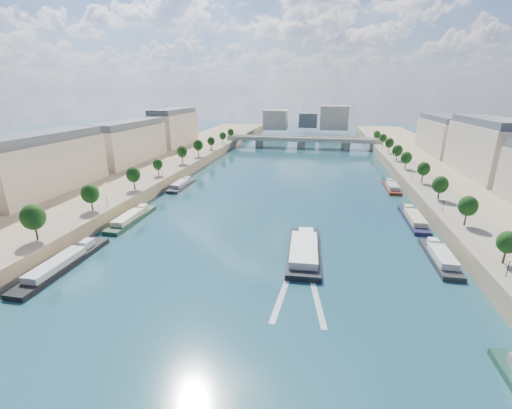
% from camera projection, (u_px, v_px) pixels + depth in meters
% --- Properties ---
extents(ground, '(700.00, 700.00, 0.00)m').
position_uv_depth(ground, '(280.00, 202.00, 131.00)').
color(ground, '#0C2D38').
rests_on(ground, ground).
extents(quay_left, '(44.00, 520.00, 5.00)m').
position_uv_depth(quay_left, '(109.00, 187.00, 142.95)').
color(quay_left, '#9E8460').
rests_on(quay_left, ground).
extents(quay_right, '(44.00, 520.00, 5.00)m').
position_uv_depth(quay_right, '(488.00, 208.00, 117.47)').
color(quay_right, '#9E8460').
rests_on(quay_right, ground).
extents(pave_left, '(14.00, 520.00, 0.10)m').
position_uv_depth(pave_left, '(141.00, 183.00, 139.49)').
color(pave_left, gray).
rests_on(pave_left, quay_left).
extents(pave_right, '(14.00, 520.00, 0.10)m').
position_uv_depth(pave_right, '(442.00, 198.00, 119.32)').
color(pave_right, gray).
rests_on(pave_right, quay_right).
extents(trees_left, '(4.80, 268.80, 8.26)m').
position_uv_depth(trees_left, '(147.00, 169.00, 139.27)').
color(trees_left, '#382B1E').
rests_on(trees_left, ground).
extents(trees_right, '(4.80, 268.80, 8.26)m').
position_uv_depth(trees_right, '(430.00, 176.00, 127.27)').
color(trees_right, '#382B1E').
rests_on(trees_right, ground).
extents(lamps_left, '(0.36, 200.36, 4.28)m').
position_uv_depth(lamps_left, '(138.00, 183.00, 128.51)').
color(lamps_left, black).
rests_on(lamps_left, ground).
extents(lamps_right, '(0.36, 200.36, 4.28)m').
position_uv_depth(lamps_right, '(426.00, 186.00, 123.91)').
color(lamps_right, black).
rests_on(lamps_right, ground).
extents(buildings_left, '(16.00, 226.00, 23.20)m').
position_uv_depth(buildings_left, '(94.00, 148.00, 152.00)').
color(buildings_left, '#BAA78F').
rests_on(buildings_left, ground).
extents(skyline, '(79.00, 42.00, 22.00)m').
position_uv_depth(skyline, '(311.00, 119.00, 330.32)').
color(skyline, '#BAA78F').
rests_on(skyline, ground).
extents(bridge, '(112.00, 12.00, 8.15)m').
position_uv_depth(bridge, '(302.00, 141.00, 254.00)').
color(bridge, '#C1B79E').
rests_on(bridge, ground).
extents(tour_barge, '(9.44, 29.18, 3.92)m').
position_uv_depth(tour_barge, '(304.00, 250.00, 89.31)').
color(tour_barge, black).
rests_on(tour_barge, ground).
extents(wake, '(10.76, 26.01, 0.04)m').
position_uv_depth(wake, '(300.00, 288.00, 74.22)').
color(wake, silver).
rests_on(wake, ground).
extents(moored_barges_left, '(5.00, 163.15, 3.60)m').
position_uv_depth(moored_barges_left, '(63.00, 264.00, 82.84)').
color(moored_barges_left, '#1A1A39').
rests_on(moored_barges_left, ground).
extents(moored_barges_right, '(5.00, 162.69, 3.60)m').
position_uv_depth(moored_barges_right, '(447.00, 268.00, 81.11)').
color(moored_barges_right, black).
rests_on(moored_barges_right, ground).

